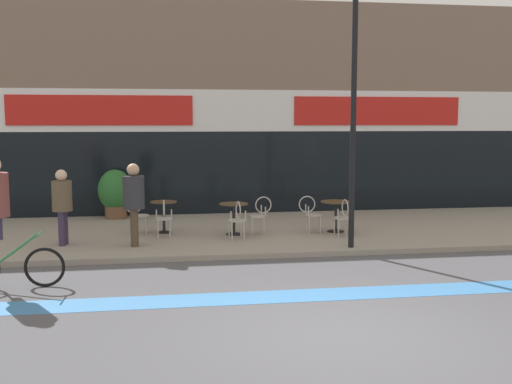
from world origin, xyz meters
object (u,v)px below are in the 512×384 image
Objects in this scene: planter_pot at (115,192)px; pedestrian_near_end at (134,197)px; bistro_table_1 at (234,212)px; cafe_chair_1_side at (260,213)px; pedestrian_far_end at (62,200)px; cafe_chair_0_side at (138,212)px; cafe_chair_1_near at (237,217)px; cafe_chair_2_side at (311,212)px; lamp_post at (354,97)px; cafe_chair_2_near at (344,215)px; bistro_table_2 at (336,210)px; cafe_chair_0_near at (164,216)px; bistro_table_0 at (164,211)px.

pedestrian_near_end reaches higher than planter_pot.
cafe_chair_1_side reaches higher than bistro_table_1.
bistro_table_1 is 0.45× the size of pedestrian_far_end.
cafe_chair_0_side and cafe_chair_1_near have the same top height.
cafe_chair_2_side is 0.16× the size of lamp_post.
cafe_chair_2_near is 0.50× the size of pedestrian_near_end.
bistro_table_2 is 4.16m from cafe_chair_0_near.
planter_pot is at bearing 118.67° from bistro_table_0.
pedestrian_far_end is (-3.83, -0.03, 0.47)m from cafe_chair_1_near.
cafe_chair_0_near is at bearing 157.19° from lamp_post.
pedestrian_far_end reaches higher than cafe_chair_1_near.
pedestrian_far_end reaches higher than bistro_table_2.
planter_pot is (-4.87, 2.95, 0.20)m from cafe_chair_2_side.
lamp_post is (-0.18, -1.17, 2.69)m from cafe_chair_2_near.
cafe_chair_2_near is (0.00, -0.63, -0.03)m from bistro_table_2.
cafe_chair_0_near reaches higher than bistro_table_0.
pedestrian_near_end is (-4.61, 0.84, -2.14)m from lamp_post.
pedestrian_far_end is (-3.82, -0.66, 0.45)m from bistro_table_1.
cafe_chair_0_side is 1.99m from pedestrian_far_end.
cafe_chair_1_side is at bearing -11.86° from bistro_table_0.
planter_pot is at bearing 32.84° from cafe_chair_1_near.
pedestrian_near_end is at bearing -113.25° from bistro_table_0.
cafe_chair_2_near is 0.54× the size of pedestrian_far_end.
bistro_table_2 reaches higher than bistro_table_1.
bistro_table_0 is 2.00m from cafe_chair_1_near.
pedestrian_near_end is at bearing 140.65° from cafe_chair_0_near.
cafe_chair_2_side reaches higher than bistro_table_0.
cafe_chair_0_near is at bearing -89.72° from bistro_table_0.
lamp_post reaches higher than cafe_chair_1_side.
cafe_chair_0_near is 5.08m from lamp_post.
planter_pot reaches higher than bistro_table_0.
cafe_chair_0_side reaches higher than bistro_table_1.
lamp_post is at bearing -73.66° from cafe_chair_2_side.
lamp_post is (5.32, -4.74, 2.49)m from planter_pot.
bistro_table_1 is 2.51m from bistro_table_2.
lamp_post reaches higher than cafe_chair_0_side.
cafe_chair_0_near is 0.50× the size of pedestrian_near_end.
cafe_chair_0_side is at bearing -17.15° from cafe_chair_1_side.
pedestrian_near_end is at bearing -82.41° from cafe_chair_0_side.
cafe_chair_2_side is 5.69m from planter_pot.
pedestrian_far_end is at bearing 101.09° from cafe_chair_0_near.
cafe_chair_0_near is 1.00× the size of cafe_chair_2_side.
bistro_table_2 is at bearing -28.24° from planter_pot.
bistro_table_0 is 2.32m from cafe_chair_1_side.
cafe_chair_1_side is 0.54× the size of pedestrian_far_end.
pedestrian_far_end is (-1.55, 0.32, -0.08)m from pedestrian_near_end.
planter_pot is at bearing 113.98° from cafe_chair_0_side.
cafe_chair_0_near is 0.54× the size of pedestrian_far_end.
planter_pot reaches higher than bistro_table_2.
bistro_table_2 is at bearing -6.93° from bistro_table_0.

